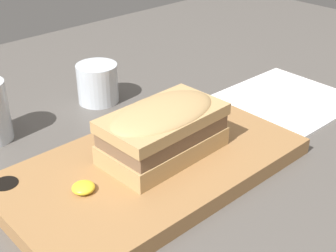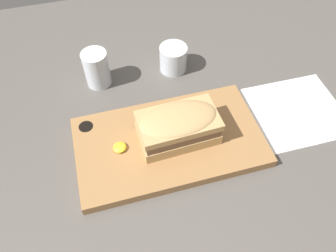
# 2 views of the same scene
# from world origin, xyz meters

# --- Properties ---
(dining_table) EXTENTS (1.81, 1.30, 0.02)m
(dining_table) POSITION_xyz_m (0.00, 0.00, 0.01)
(dining_table) COLOR #56514C
(dining_table) RESTS_ON ground
(serving_board) EXTENTS (0.40, 0.22, 0.02)m
(serving_board) POSITION_xyz_m (-0.02, 0.02, 0.03)
(serving_board) COLOR #9E7042
(serving_board) RESTS_ON dining_table
(sandwich) EXTENTS (0.17, 0.10, 0.07)m
(sandwich) POSITION_xyz_m (-0.00, 0.02, 0.08)
(sandwich) COLOR tan
(sandwich) RESTS_ON serving_board
(mustard_dollop) EXTENTS (0.03, 0.03, 0.01)m
(mustard_dollop) POSITION_xyz_m (-0.12, 0.02, 0.05)
(mustard_dollop) COLOR yellow
(mustard_dollop) RESTS_ON serving_board
(water_glass) EXTENTS (0.06, 0.06, 0.09)m
(water_glass) POSITION_xyz_m (-0.14, 0.25, 0.06)
(water_glass) COLOR silver
(water_glass) RESTS_ON dining_table
(wine_glass) EXTENTS (0.07, 0.07, 0.07)m
(wine_glass) POSITION_xyz_m (0.06, 0.25, 0.05)
(wine_glass) COLOR silver
(wine_glass) RESTS_ON dining_table
(napkin) EXTENTS (0.22, 0.20, 0.00)m
(napkin) POSITION_xyz_m (0.29, 0.03, 0.02)
(napkin) COLOR white
(napkin) RESTS_ON dining_table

